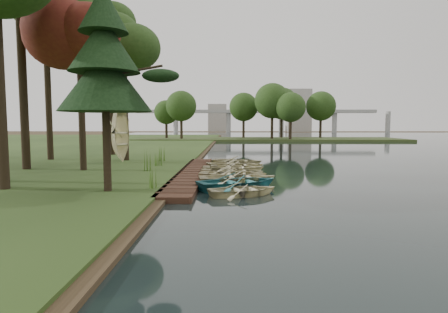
{
  "coord_description": "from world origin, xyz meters",
  "views": [
    {
      "loc": [
        0.67,
        -22.07,
        3.09
      ],
      "look_at": [
        0.29,
        0.96,
        1.11
      ],
      "focal_mm": 30.0,
      "sensor_mm": 36.0,
      "label": 1
    }
  ],
  "objects_px": {
    "boardwalk": "(192,174)",
    "rowboat_0": "(243,188)",
    "rowboat_2": "(238,177)",
    "pine_tree": "(104,62)",
    "rowboat_1": "(239,181)",
    "stored_rowboat": "(122,157)"
  },
  "relations": [
    {
      "from": "rowboat_0",
      "to": "rowboat_1",
      "type": "xyz_separation_m",
      "value": [
        -0.16,
        1.57,
        0.09
      ]
    },
    {
      "from": "rowboat_0",
      "to": "rowboat_2",
      "type": "relative_size",
      "value": 0.77
    },
    {
      "from": "boardwalk",
      "to": "rowboat_1",
      "type": "height_order",
      "value": "rowboat_1"
    },
    {
      "from": "rowboat_0",
      "to": "stored_rowboat",
      "type": "xyz_separation_m",
      "value": [
        -8.61,
        11.63,
        0.33
      ]
    },
    {
      "from": "boardwalk",
      "to": "rowboat_0",
      "type": "distance_m",
      "value": 6.86
    },
    {
      "from": "stored_rowboat",
      "to": "pine_tree",
      "type": "relative_size",
      "value": 0.45
    },
    {
      "from": "rowboat_2",
      "to": "pine_tree",
      "type": "xyz_separation_m",
      "value": [
        -5.53,
        -3.28,
        5.2
      ]
    },
    {
      "from": "boardwalk",
      "to": "pine_tree",
      "type": "xyz_separation_m",
      "value": [
        -2.88,
        -6.59,
        5.5
      ]
    },
    {
      "from": "rowboat_0",
      "to": "boardwalk",
      "type": "bearing_deg",
      "value": 5.36
    },
    {
      "from": "rowboat_1",
      "to": "rowboat_2",
      "type": "xyz_separation_m",
      "value": [
        -0.01,
        1.37,
        0.0
      ]
    },
    {
      "from": "rowboat_0",
      "to": "rowboat_2",
      "type": "bearing_deg",
      "value": -15.57
    },
    {
      "from": "boardwalk",
      "to": "rowboat_0",
      "type": "height_order",
      "value": "rowboat_0"
    },
    {
      "from": "rowboat_1",
      "to": "pine_tree",
      "type": "xyz_separation_m",
      "value": [
        -5.55,
        -1.91,
        5.2
      ]
    },
    {
      "from": "rowboat_1",
      "to": "stored_rowboat",
      "type": "bearing_deg",
      "value": 15.69
    },
    {
      "from": "boardwalk",
      "to": "stored_rowboat",
      "type": "xyz_separation_m",
      "value": [
        -5.77,
        5.39,
        0.54
      ]
    },
    {
      "from": "rowboat_2",
      "to": "pine_tree",
      "type": "relative_size",
      "value": 0.47
    },
    {
      "from": "rowboat_1",
      "to": "rowboat_0",
      "type": "bearing_deg",
      "value": 161.72
    },
    {
      "from": "rowboat_0",
      "to": "pine_tree",
      "type": "height_order",
      "value": "pine_tree"
    },
    {
      "from": "rowboat_1",
      "to": "rowboat_2",
      "type": "bearing_deg",
      "value": -23.74
    },
    {
      "from": "boardwalk",
      "to": "rowboat_0",
      "type": "xyz_separation_m",
      "value": [
        2.83,
        -6.25,
        0.21
      ]
    },
    {
      "from": "rowboat_0",
      "to": "pine_tree",
      "type": "distance_m",
      "value": 7.79
    },
    {
      "from": "rowboat_0",
      "to": "rowboat_1",
      "type": "bearing_deg",
      "value": -13.03
    }
  ]
}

